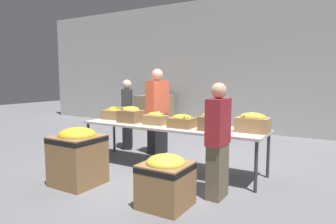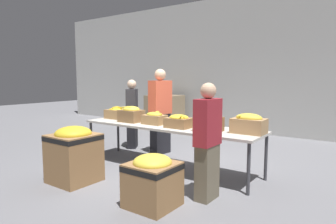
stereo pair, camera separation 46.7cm
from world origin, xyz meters
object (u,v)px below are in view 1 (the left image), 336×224
object	(u,v)px
volunteer_0	(127,115)
banana_box_4	(213,122)
banana_box_5	(253,122)
volunteer_2	(157,112)
sorting_table	(170,128)
donation_bin_0	(78,154)
pallet_stack_0	(154,112)
banana_box_2	(156,118)
donation_bin_1	(166,179)
banana_box_0	(114,114)
banana_box_1	(131,114)
volunteer_1	(218,142)
banana_box_3	(182,121)

from	to	relation	value
volunteer_0	banana_box_4	bearing A→B (deg)	37.08
banana_box_4	volunteer_0	xyz separation A→B (m)	(-2.46, 0.92, -0.14)
banana_box_5	volunteer_2	world-z (taller)	volunteer_2
sorting_table	banana_box_4	world-z (taller)	banana_box_4
donation_bin_0	pallet_stack_0	xyz separation A→B (m)	(-1.85, 4.87, 0.06)
banana_box_2	donation_bin_1	bearing A→B (deg)	-52.59
banana_box_0	pallet_stack_0	bearing A→B (deg)	110.37
banana_box_1	volunteer_1	bearing A→B (deg)	-20.04
volunteer_2	volunteer_0	bearing A→B (deg)	-84.45
banana_box_2	pallet_stack_0	xyz separation A→B (m)	(-2.36, 3.51, -0.37)
banana_box_4	banana_box_0	bearing A→B (deg)	174.80
banana_box_1	donation_bin_1	size ratio (longest dim) A/B	0.62
sorting_table	banana_box_2	world-z (taller)	banana_box_2
donation_bin_1	pallet_stack_0	bearing A→B (deg)	124.90
banana_box_4	pallet_stack_0	size ratio (longest dim) A/B	0.38
banana_box_1	banana_box_0	bearing A→B (deg)	162.90
banana_box_4	sorting_table	bearing A→B (deg)	172.97
banana_box_2	banana_box_3	world-z (taller)	banana_box_2
sorting_table	banana_box_0	distance (m)	1.39
donation_bin_1	volunteer_2	bearing A→B (deg)	125.05
sorting_table	banana_box_1	xyz separation A→B (m)	(-0.81, -0.08, 0.19)
sorting_table	banana_box_2	size ratio (longest dim) A/B	8.33
pallet_stack_0	banana_box_5	bearing A→B (deg)	-39.79
banana_box_5	banana_box_1	bearing A→B (deg)	-175.92
volunteer_0	banana_box_5	bearing A→B (deg)	44.04
donation_bin_0	pallet_stack_0	bearing A→B (deg)	110.76
banana_box_5	donation_bin_1	xyz separation A→B (m)	(-0.66, -1.49, -0.57)
donation_bin_1	banana_box_0	bearing A→B (deg)	144.92
banana_box_4	banana_box_5	size ratio (longest dim) A/B	0.82
donation_bin_0	donation_bin_1	distance (m)	1.56
donation_bin_0	banana_box_1	bearing A→B (deg)	91.19
banana_box_2	banana_box_5	size ratio (longest dim) A/B	0.83
sorting_table	pallet_stack_0	distance (m)	4.35
donation_bin_1	pallet_stack_0	world-z (taller)	pallet_stack_0
banana_box_4	banana_box_5	xyz separation A→B (m)	(0.58, 0.19, 0.01)
banana_box_2	banana_box_3	bearing A→B (deg)	-5.31
banana_box_3	volunteer_1	size ratio (longest dim) A/B	0.27
volunteer_2	banana_box_0	bearing A→B (deg)	-33.76
volunteer_2	donation_bin_0	bearing A→B (deg)	7.86
pallet_stack_0	banana_box_0	bearing A→B (deg)	-69.63
banana_box_3	pallet_stack_0	world-z (taller)	pallet_stack_0
pallet_stack_0	donation_bin_0	bearing A→B (deg)	-69.24
banana_box_4	donation_bin_1	world-z (taller)	banana_box_4
pallet_stack_0	volunteer_2	bearing A→B (deg)	-55.23
banana_box_2	banana_box_5	world-z (taller)	banana_box_5
banana_box_2	donation_bin_0	size ratio (longest dim) A/B	0.46
banana_box_0	banana_box_3	world-z (taller)	banana_box_0
banana_box_2	donation_bin_0	bearing A→B (deg)	-110.65
sorting_table	banana_box_4	xyz separation A→B (m)	(0.85, -0.11, 0.18)
banana_box_0	volunteer_1	size ratio (longest dim) A/B	0.27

